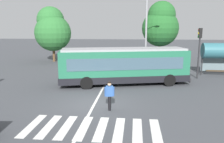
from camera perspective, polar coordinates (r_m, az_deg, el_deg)
ground_plane at (r=14.69m, az=-3.98°, el=-8.07°), size 160.00×160.00×0.00m
city_transit_bus at (r=19.35m, az=2.97°, el=1.43°), size 11.09×5.04×3.06m
pedestrian_crossing_street at (r=13.36m, az=-0.64°, el=-5.62°), size 0.57×0.33×1.72m
parked_car_silver at (r=30.86m, az=-8.03°, el=3.34°), size 2.18×4.63×1.35m
parked_car_teal at (r=30.32m, az=-2.76°, el=3.31°), size 2.25×4.66×1.35m
parked_car_champagne at (r=29.81m, az=2.13°, el=3.18°), size 2.30×4.67×1.35m
parked_car_white at (r=30.08m, az=7.14°, el=3.17°), size 2.22×4.65×1.35m
parked_car_blue at (r=30.04m, az=12.58°, el=2.98°), size 1.92×4.52×1.35m
traffic_light_far_corner at (r=22.77m, az=20.85°, el=6.14°), size 0.33×0.32×4.70m
twin_arm_street_lamp at (r=25.04m, az=8.55°, el=13.11°), size 5.03×0.32×9.39m
background_tree_left at (r=33.52m, az=-14.60°, el=10.10°), size 5.01×5.01×7.62m
background_tree_right at (r=34.03m, az=11.97°, el=11.36°), size 5.20×5.20×8.41m
crosswalk_painted_stripes at (r=11.42m, az=-4.88°, el=-13.78°), size 6.47×2.74×0.01m
lane_center_line at (r=16.58m, az=-3.16°, el=-5.81°), size 0.16×24.00×0.01m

